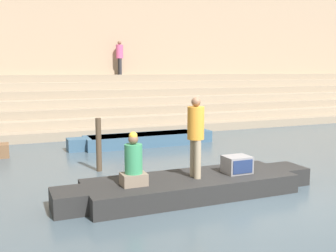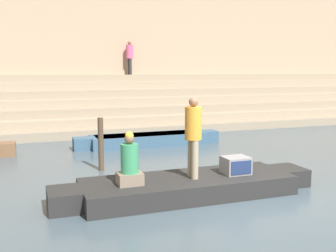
# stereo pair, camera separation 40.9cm
# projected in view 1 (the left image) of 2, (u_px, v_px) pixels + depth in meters

# --- Properties ---
(ground_plane) EXTENTS (120.00, 120.00, 0.00)m
(ground_plane) POSITION_uv_depth(u_px,v_px,m) (260.00, 201.00, 7.74)
(ground_plane) COLOR #3D4C56
(ghat_steps) EXTENTS (36.00, 4.77, 2.34)m
(ghat_steps) POSITION_uv_depth(u_px,v_px,m) (113.00, 108.00, 17.92)
(ghat_steps) COLOR gray
(ghat_steps) RESTS_ON ground
(back_wall) EXTENTS (34.20, 1.28, 7.33)m
(back_wall) POSITION_uv_depth(u_px,v_px,m) (101.00, 48.00, 19.63)
(back_wall) COLOR tan
(back_wall) RESTS_ON ground
(rowboat_main) EXTENTS (5.53, 1.57, 0.38)m
(rowboat_main) POSITION_uv_depth(u_px,v_px,m) (190.00, 185.00, 8.06)
(rowboat_main) COLOR black
(rowboat_main) RESTS_ON ground
(person_standing) EXTENTS (0.34, 0.34, 1.64)m
(person_standing) POSITION_uv_depth(u_px,v_px,m) (196.00, 132.00, 7.89)
(person_standing) COLOR gray
(person_standing) RESTS_ON rowboat_main
(person_rowing) EXTENTS (0.47, 0.37, 1.03)m
(person_rowing) POSITION_uv_depth(u_px,v_px,m) (134.00, 164.00, 7.42)
(person_rowing) COLOR #756656
(person_rowing) RESTS_ON rowboat_main
(tv_set) EXTENTS (0.55, 0.47, 0.36)m
(tv_set) POSITION_uv_depth(u_px,v_px,m) (237.00, 165.00, 8.35)
(tv_set) COLOR slate
(tv_set) RESTS_ON rowboat_main
(moored_boat_distant) EXTENTS (5.06, 1.02, 0.40)m
(moored_boat_distant) POSITION_uv_depth(u_px,v_px,m) (143.00, 139.00, 13.38)
(moored_boat_distant) COLOR #33516B
(moored_boat_distant) RESTS_ON ground
(mooring_post) EXTENTS (0.14, 0.14, 1.36)m
(mooring_post) POSITION_uv_depth(u_px,v_px,m) (99.00, 145.00, 9.93)
(mooring_post) COLOR #473828
(mooring_post) RESTS_ON ground
(person_on_steps) EXTENTS (0.34, 0.34, 1.62)m
(person_on_steps) POSITION_uv_depth(u_px,v_px,m) (120.00, 55.00, 19.10)
(person_on_steps) COLOR #28282D
(person_on_steps) RESTS_ON ghat_steps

